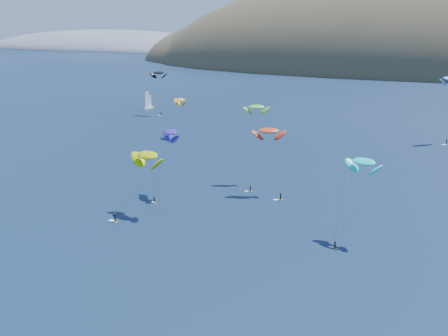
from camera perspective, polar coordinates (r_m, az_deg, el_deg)
headland at (r=957.05m, az=-9.20°, el=10.58°), size 460.00×250.00×60.00m
sailboat at (r=334.69m, az=-6.94°, el=5.54°), size 8.78×7.52×10.64m
kitesurfer_1 at (r=251.77m, az=-4.01°, el=6.23°), size 8.97×11.74×17.80m
kitesurfer_2 at (r=155.50m, az=-7.05°, el=1.17°), size 12.16×14.67×17.99m
kitesurfer_3 at (r=183.36m, az=2.98°, el=5.59°), size 7.98×14.70×24.55m
kitesurfer_5 at (r=138.38m, az=12.65°, el=0.56°), size 9.83×11.97×20.28m
kitesurfer_9 at (r=171.58m, az=4.13°, el=3.42°), size 10.89×9.10×20.31m
kitesurfer_10 at (r=170.31m, az=-4.87°, el=3.27°), size 9.29×14.47×20.18m
kitesurfer_12 at (r=312.14m, az=-5.99°, el=8.64°), size 9.49×5.79×23.37m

